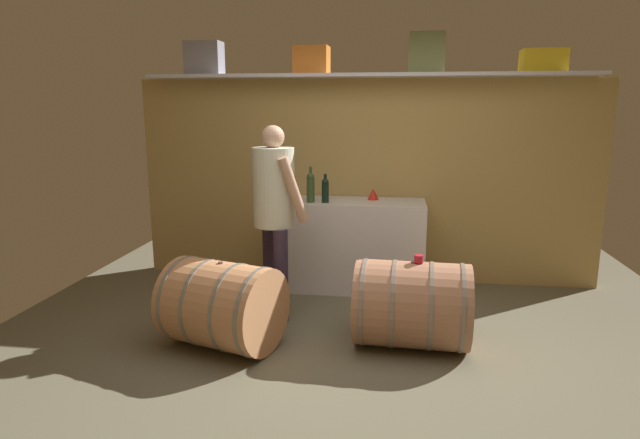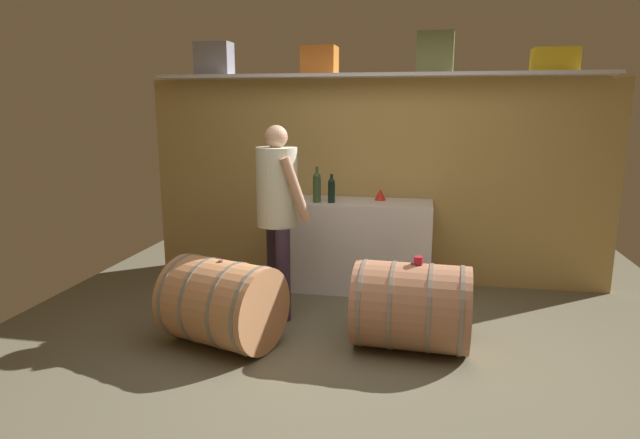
% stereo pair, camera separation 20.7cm
% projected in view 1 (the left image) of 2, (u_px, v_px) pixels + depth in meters
% --- Properties ---
extents(ground_plane, '(5.79, 7.44, 0.02)m').
position_uv_depth(ground_plane, '(352.00, 343.00, 4.07)').
color(ground_plane, '#615C47').
extents(back_wall_panel, '(4.59, 0.10, 2.02)m').
position_uv_depth(back_wall_panel, '(365.00, 181.00, 5.40)').
color(back_wall_panel, tan).
rests_on(back_wall_panel, ground).
extents(high_shelf_board, '(4.22, 0.40, 0.03)m').
position_uv_depth(high_shelf_board, '(366.00, 75.00, 5.05)').
color(high_shelf_board, silver).
rests_on(high_shelf_board, back_wall_panel).
extents(toolcase_grey, '(0.35, 0.22, 0.32)m').
position_uv_depth(toolcase_grey, '(204.00, 58.00, 5.22)').
color(toolcase_grey, gray).
rests_on(toolcase_grey, high_shelf_board).
extents(toolcase_orange, '(0.33, 0.26, 0.26)m').
position_uv_depth(toolcase_orange, '(312.00, 60.00, 5.08)').
color(toolcase_orange, orange).
rests_on(toolcase_orange, high_shelf_board).
extents(toolcase_olive, '(0.34, 0.30, 0.36)m').
position_uv_depth(toolcase_olive, '(427.00, 53.00, 4.93)').
color(toolcase_olive, olive).
rests_on(toolcase_olive, high_shelf_board).
extents(toolcase_yellow, '(0.38, 0.25, 0.20)m').
position_uv_depth(toolcase_yellow, '(543.00, 61.00, 4.81)').
color(toolcase_yellow, yellow).
rests_on(toolcase_yellow, high_shelf_board).
extents(work_cabinet, '(1.43, 0.55, 0.87)m').
position_uv_depth(work_cabinet, '(350.00, 245.00, 5.21)').
color(work_cabinet, silver).
rests_on(work_cabinet, ground).
extents(wine_bottle_green, '(0.08, 0.08, 0.34)m').
position_uv_depth(wine_bottle_green, '(311.00, 187.00, 5.02)').
color(wine_bottle_green, '#35502B').
rests_on(wine_bottle_green, work_cabinet).
extents(wine_bottle_dark, '(0.07, 0.07, 0.27)m').
position_uv_depth(wine_bottle_dark, '(325.00, 190.00, 5.01)').
color(wine_bottle_dark, black).
rests_on(wine_bottle_dark, work_cabinet).
extents(wine_glass, '(0.07, 0.07, 0.14)m').
position_uv_depth(wine_glass, '(289.00, 190.00, 5.12)').
color(wine_glass, white).
rests_on(wine_glass, work_cabinet).
extents(red_funnel, '(0.11, 0.11, 0.11)m').
position_uv_depth(red_funnel, '(373.00, 194.00, 5.18)').
color(red_funnel, red).
rests_on(red_funnel, work_cabinet).
extents(wine_barrel_near, '(0.86, 0.68, 0.66)m').
position_uv_depth(wine_barrel_near, '(412.00, 304.00, 3.94)').
color(wine_barrel_near, '#A87253').
rests_on(wine_barrel_near, ground).
extents(wine_barrel_far, '(0.94, 0.85, 0.66)m').
position_uv_depth(wine_barrel_far, '(222.00, 305.00, 3.93)').
color(wine_barrel_far, tan).
rests_on(wine_barrel_far, ground).
extents(tasting_cup, '(0.07, 0.07, 0.05)m').
position_uv_depth(tasting_cup, '(419.00, 259.00, 3.86)').
color(tasting_cup, red).
rests_on(tasting_cup, wine_barrel_near).
extents(winemaker_pouring, '(0.49, 0.53, 1.61)m').
position_uv_depth(winemaker_pouring, '(275.00, 202.00, 4.40)').
color(winemaker_pouring, '#33273B').
rests_on(winemaker_pouring, ground).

